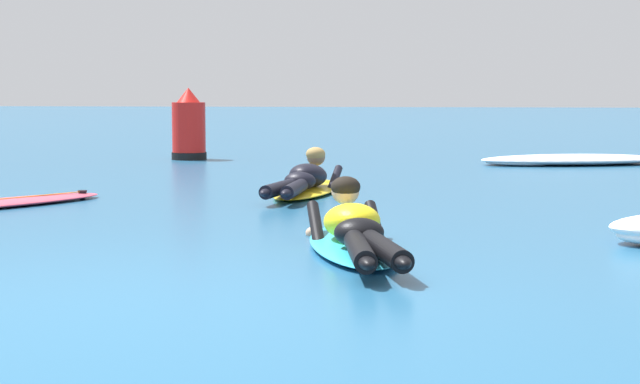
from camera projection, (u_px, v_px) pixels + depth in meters
name	position (u px, v px, depth m)	size (l,w,h in m)	color
ground_plane	(354.00, 167.00, 15.28)	(120.00, 120.00, 0.00)	#235B84
surfer_near	(355.00, 233.00, 7.15)	(1.07, 2.53, 0.54)	#2DB2D1
surfer_far	(305.00, 182.00, 11.17)	(0.69, 2.50, 0.53)	yellow
drifting_surfboard	(4.00, 202.00, 10.09)	(1.66, 2.24, 0.16)	#E54C66
whitewater_far_band	(573.00, 160.00, 15.85)	(3.11, 1.90, 0.16)	white
channel_marker_buoy	(189.00, 130.00, 16.98)	(0.58, 0.58, 1.18)	red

